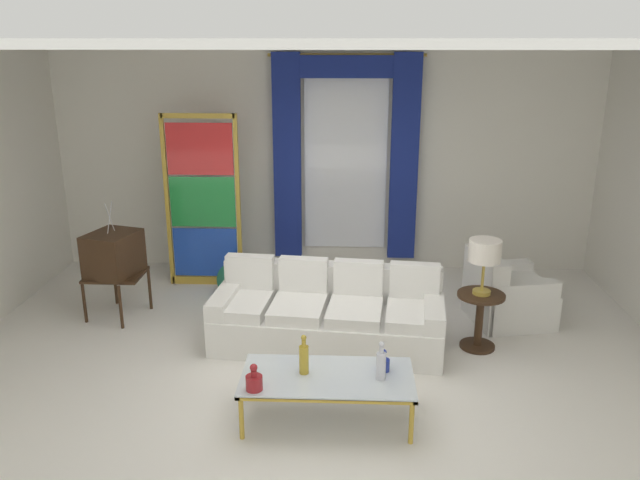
# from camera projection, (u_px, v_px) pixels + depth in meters

# --- Properties ---
(ground_plane) EXTENTS (16.00, 16.00, 0.00)m
(ground_plane) POSITION_uv_depth(u_px,v_px,m) (312.00, 373.00, 6.01)
(ground_plane) COLOR white
(wall_rear) EXTENTS (8.00, 0.12, 3.00)m
(wall_rear) POSITION_uv_depth(u_px,v_px,m) (324.00, 160.00, 8.47)
(wall_rear) COLOR white
(wall_rear) RESTS_ON ground
(ceiling_slab) EXTENTS (8.00, 7.60, 0.04)m
(ceiling_slab) POSITION_uv_depth(u_px,v_px,m) (315.00, 42.00, 5.86)
(ceiling_slab) COLOR white
(curtained_window) EXTENTS (2.00, 0.17, 2.70)m
(curtained_window) POSITION_uv_depth(u_px,v_px,m) (346.00, 144.00, 8.23)
(curtained_window) COLOR white
(curtained_window) RESTS_ON ground
(couch_white_long) EXTENTS (2.41, 1.15, 0.86)m
(couch_white_long) POSITION_uv_depth(u_px,v_px,m) (329.00, 315.00, 6.54)
(couch_white_long) COLOR white
(couch_white_long) RESTS_ON ground
(coffee_table) EXTENTS (1.42, 0.69, 0.41)m
(coffee_table) POSITION_uv_depth(u_px,v_px,m) (327.00, 379.00, 5.17)
(coffee_table) COLOR silver
(coffee_table) RESTS_ON ground
(bottle_blue_decanter) EXTENTS (0.10, 0.10, 0.19)m
(bottle_blue_decanter) POSITION_uv_depth(u_px,v_px,m) (383.00, 364.00, 5.22)
(bottle_blue_decanter) COLOR navy
(bottle_blue_decanter) RESTS_ON coffee_table
(bottle_crystal_tall) EXTENTS (0.08, 0.08, 0.33)m
(bottle_crystal_tall) POSITION_uv_depth(u_px,v_px,m) (381.00, 364.00, 5.07)
(bottle_crystal_tall) COLOR silver
(bottle_crystal_tall) RESTS_ON coffee_table
(bottle_amber_squat) EXTENTS (0.13, 0.13, 0.22)m
(bottle_amber_squat) POSITION_uv_depth(u_px,v_px,m) (254.00, 381.00, 4.93)
(bottle_amber_squat) COLOR maroon
(bottle_amber_squat) RESTS_ON coffee_table
(bottle_ruby_flask) EXTENTS (0.08, 0.08, 0.35)m
(bottle_ruby_flask) POSITION_uv_depth(u_px,v_px,m) (304.00, 358.00, 5.16)
(bottle_ruby_flask) COLOR gold
(bottle_ruby_flask) RESTS_ON coffee_table
(vintage_tv) EXTENTS (0.65, 0.71, 1.35)m
(vintage_tv) POSITION_uv_depth(u_px,v_px,m) (113.00, 256.00, 7.06)
(vintage_tv) COLOR #382314
(vintage_tv) RESTS_ON ground
(armchair_white) EXTENTS (0.96, 0.95, 0.80)m
(armchair_white) POSITION_uv_depth(u_px,v_px,m) (505.00, 296.00, 7.07)
(armchair_white) COLOR white
(armchair_white) RESTS_ON ground
(stained_glass_divider) EXTENTS (0.95, 0.05, 2.20)m
(stained_glass_divider) POSITION_uv_depth(u_px,v_px,m) (203.00, 205.00, 7.91)
(stained_glass_divider) COLOR gold
(stained_glass_divider) RESTS_ON ground
(peacock_figurine) EXTENTS (0.44, 0.60, 0.50)m
(peacock_figurine) POSITION_uv_depth(u_px,v_px,m) (233.00, 282.00, 7.69)
(peacock_figurine) COLOR beige
(peacock_figurine) RESTS_ON ground
(round_side_table) EXTENTS (0.48, 0.48, 0.59)m
(round_side_table) POSITION_uv_depth(u_px,v_px,m) (480.00, 316.00, 6.42)
(round_side_table) COLOR #382314
(round_side_table) RESTS_ON ground
(table_lamp_brass) EXTENTS (0.32, 0.32, 0.57)m
(table_lamp_brass) POSITION_uv_depth(u_px,v_px,m) (485.00, 253.00, 6.21)
(table_lamp_brass) COLOR #B29338
(table_lamp_brass) RESTS_ON round_side_table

